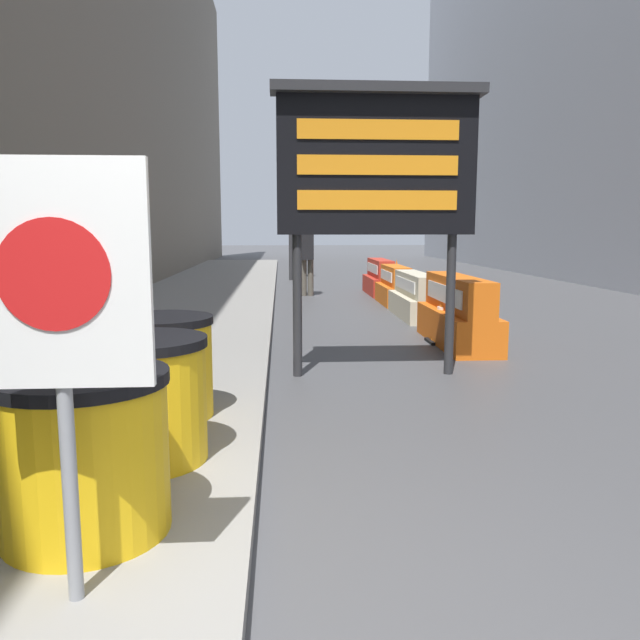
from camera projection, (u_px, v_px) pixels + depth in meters
name	position (u px, v px, depth m)	size (l,w,h in m)	color
barrel_drum_foreground	(84.00, 453.00, 3.00)	(0.82, 0.82, 0.79)	yellow
barrel_drum_middle	(143.00, 399.00, 3.94)	(0.82, 0.82, 0.79)	yellow
barrel_drum_back	(161.00, 366.00, 4.88)	(0.82, 0.82, 0.79)	yellow
warning_sign	(57.00, 302.00, 2.31)	(0.70, 0.08, 1.73)	gray
message_board	(376.00, 165.00, 6.52)	(2.20, 0.36, 3.05)	#28282B
jersey_barrier_orange_far	(458.00, 315.00, 8.60)	(0.64, 2.18, 0.95)	orange
jersey_barrier_cream	(416.00, 298.00, 11.28)	(0.64, 2.11, 0.80)	beige
jersey_barrier_orange_near	(395.00, 287.00, 13.28)	(0.62, 1.65, 0.81)	orange
jersey_barrier_red_striped	(380.00, 279.00, 15.28)	(0.62, 1.95, 0.85)	red
traffic_cone_near	(396.00, 274.00, 16.89)	(0.43, 0.43, 0.77)	black
traffic_cone_mid	(444.00, 315.00, 8.73)	(0.45, 0.45, 0.80)	black
traffic_light_near_curb	(290.00, 179.00, 19.03)	(0.28, 0.45, 4.29)	#2D2D30
pedestrian_worker	(307.00, 251.00, 14.81)	(0.31, 0.48, 1.79)	#514C42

